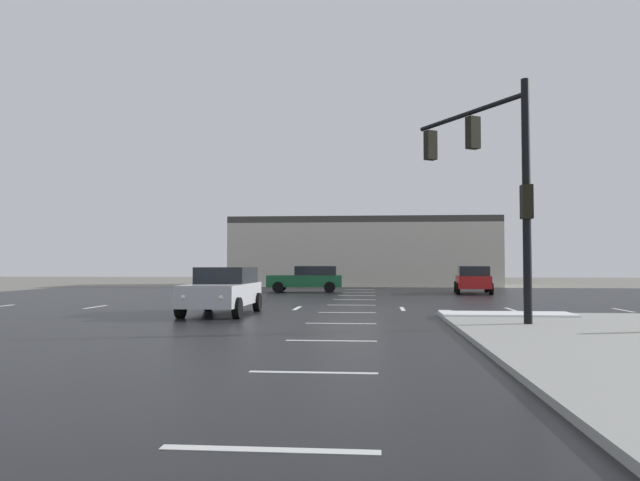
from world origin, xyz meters
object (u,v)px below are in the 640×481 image
sedan_green (308,278)px  sedan_red (473,279)px  traffic_signal_mast (494,168)px  sedan_silver (223,289)px

sedan_green → sedan_red: (9.72, -0.89, 0.00)m
traffic_signal_mast → sedan_silver: bearing=41.3°
sedan_silver → sedan_red: bearing=146.9°
sedan_green → sedan_red: size_ratio=0.99×
sedan_green → sedan_red: bearing=172.2°
traffic_signal_mast → sedan_silver: traffic_signal_mast is taller
traffic_signal_mast → sedan_red: 19.25m
traffic_signal_mast → sedan_silver: size_ratio=1.42×
traffic_signal_mast → sedan_red: size_ratio=1.39×
sedan_green → sedan_red: same height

